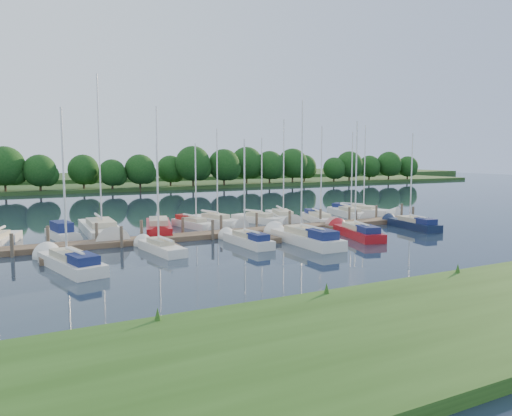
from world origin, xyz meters
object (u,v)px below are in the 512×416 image
motorboat (63,235)px  sailboat_n_5 (216,222)px  sailboat_s_2 (247,241)px  dock (250,233)px

motorboat → sailboat_n_5: (14.12, 1.73, -0.09)m
sailboat_n_5 → sailboat_s_2: size_ratio=1.16×
sailboat_n_5 → dock: bearing=76.1°
dock → motorboat: bearing=159.4°
sailboat_s_2 → motorboat: bearing=140.4°
dock → sailboat_n_5: sailboat_n_5 is taller
dock → sailboat_s_2: 4.43m
sailboat_n_5 → sailboat_s_2: bearing=64.6°
dock → sailboat_n_5: bearing=90.4°
sailboat_s_2 → sailboat_n_5: bearing=76.8°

